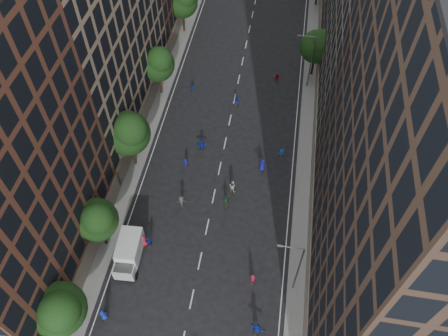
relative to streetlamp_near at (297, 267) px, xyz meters
name	(u,v)px	position (x,y,z in m)	size (l,w,h in m)	color
ground	(234,101)	(-10.37, 28.00, -5.17)	(240.00, 240.00, 0.00)	black
sidewalk_left	(168,61)	(-22.37, 35.50, -5.09)	(4.00, 105.00, 0.15)	slate
sidewalk_right	(316,77)	(1.63, 35.50, -5.09)	(4.00, 105.00, 0.15)	slate
bldg_left_b	(70,5)	(-29.37, 23.00, 11.83)	(14.00, 26.00, 34.00)	#957B61
bldg_right_a	(430,177)	(8.63, 3.00, 12.83)	(14.00, 30.00, 36.00)	#422F23
tree_left_0	(59,310)	(-21.38, -8.15, 0.79)	(5.20, 5.20, 8.83)	black
tree_left_1	(97,219)	(-21.39, 1.86, 0.38)	(4.80, 4.80, 8.21)	black
tree_left_2	(129,132)	(-21.36, 13.83, 1.19)	(5.60, 5.60, 9.45)	black
tree_left_3	(158,63)	(-21.38, 27.85, 0.65)	(5.00, 5.00, 8.58)	black
tree_left_4	(183,0)	(-21.37, 43.84, 0.93)	(5.40, 5.40, 9.08)	black
tree_right_a	(318,45)	(1.02, 35.85, 0.46)	(5.00, 5.00, 8.39)	black
streetlamp_near	(297,267)	(0.00, 0.00, 0.00)	(2.64, 0.22, 9.06)	#595B60
streetlamp_far	(310,59)	(0.00, 33.00, 0.00)	(2.64, 0.22, 9.06)	#595B60
cargo_van	(129,252)	(-18.18, 0.53, -3.65)	(2.83, 5.55, 2.88)	white
skater_0	(104,315)	(-18.87, -6.43, -4.30)	(0.85, 0.55, 1.74)	#152EB2
skater_4	(149,242)	(-16.46, 2.50, -4.28)	(1.04, 0.43, 1.77)	#122395
skater_5	(257,329)	(-3.11, -5.35, -4.22)	(1.75, 0.56, 1.89)	#1635B9
skater_6	(144,241)	(-17.07, 2.53, -4.24)	(0.91, 0.59, 1.86)	#AE1D27
skater_7	(253,279)	(-4.19, -0.05, -4.30)	(0.63, 0.41, 1.73)	#AD1C3A
skater_8	(232,186)	(-8.19, 11.73, -4.23)	(0.91, 0.71, 1.88)	beige
skater_9	(181,201)	(-14.03, 8.52, -4.31)	(1.11, 0.64, 1.72)	#434348
skater_10	(226,201)	(-8.60, 9.46, -4.30)	(1.02, 0.42, 1.74)	#1D6232
skater_11	(202,145)	(-13.32, 17.86, -4.33)	(1.56, 0.50, 1.69)	#172BBB
skater_12	(262,165)	(-4.85, 15.67, -4.23)	(0.91, 0.59, 1.87)	#1517AF
skater_13	(186,163)	(-14.84, 14.61, -4.39)	(0.57, 0.37, 1.55)	#1716BA
skater_14	(236,101)	(-9.91, 27.11, -4.33)	(0.82, 0.64, 1.68)	#122898
skater_15	(282,154)	(-2.50, 18.17, -4.41)	(0.98, 0.56, 1.51)	#144FA9
skater_16	(192,90)	(-16.84, 28.55, -4.37)	(0.93, 0.39, 1.59)	#143FA7
skater_17	(276,77)	(-4.53, 33.50, -4.39)	(1.44, 0.46, 1.55)	#AD1C26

